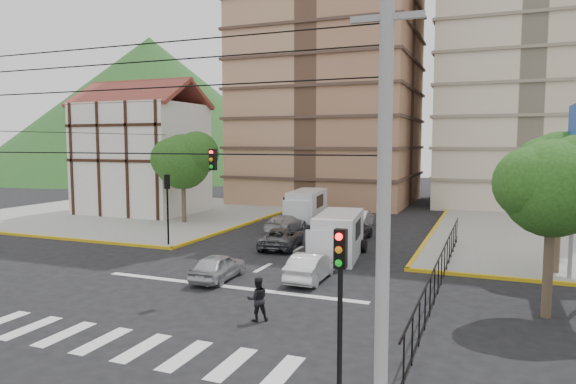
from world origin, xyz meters
The scene contains 23 objects.
ground centered at (0.00, 0.00, 0.00)m, with size 160.00×160.00×0.00m, color black.
sidewalk_nw centered at (-20.00, 20.00, 0.07)m, with size 26.00×26.00×0.15m, color gray.
crosswalk_stripes centered at (0.00, -6.00, 0.01)m, with size 12.00×2.40×0.01m, color silver.
stop_line centered at (0.00, 1.20, 0.01)m, with size 13.00×0.40×0.01m, color silver.
tudor_building centered at (-19.00, 20.00, 5.25)m, with size 10.80×8.05×12.23m.
distant_hill centered at (-55.00, 70.00, 14.00)m, with size 70.00×70.00×28.00m, color #2B541C.
park_fence centered at (9.00, 4.50, 0.00)m, with size 0.10×22.50×1.66m, color black, non-canonical shape.
tree_park_a centered at (13.08, 2.01, 5.01)m, with size 4.41×3.60×6.83m.
tree_park_c centered at (14.09, 9.01, 5.34)m, with size 4.65×3.80×7.25m.
tree_tudor centered at (-11.90, 16.01, 5.22)m, with size 5.39×4.40×7.43m.
traffic_light_se centered at (7.80, -7.80, 3.11)m, with size 0.28×0.22×4.40m.
traffic_light_nw centered at (-7.80, 7.80, 3.11)m, with size 0.28×0.22×4.40m.
traffic_light_hanging centered at (0.00, -2.04, 5.90)m, with size 18.00×9.12×0.92m.
utility_pole_se centered at (9.00, -9.00, 4.77)m, with size 1.40×0.28×9.00m.
van_right_lane centered at (2.97, 8.62, 1.23)m, with size 2.88×5.84×2.52m.
van_left_lane centered at (-3.30, 20.81, 1.25)m, with size 2.75×5.88×2.57m.
car_silver_front_left centered at (-1.02, 2.09, 0.64)m, with size 1.50×3.73×1.27m, color #B7B8BC.
car_white_front_right centered at (3.12, 3.66, 0.67)m, with size 1.41×4.05×1.33m, color silver.
car_grey_mid_left centered at (-1.06, 10.12, 0.64)m, with size 2.11×4.57×1.27m, color #57595E.
car_silver_rear_left centered at (-3.04, 15.70, 0.62)m, with size 1.73×4.27×1.24m, color #B1B1B6.
car_darkgrey_mid_right centered at (2.45, 14.28, 0.72)m, with size 1.70×4.22×1.44m, color #28282B.
car_white_rear_right centered at (1.67, 19.06, 0.72)m, with size 1.52×4.35×1.43m, color silver.
pedestrian_crosswalk centered at (3.14, -2.35, 0.81)m, with size 0.79×0.61×1.62m, color black.
Camera 1 is at (10.94, -18.91, 6.49)m, focal length 32.00 mm.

